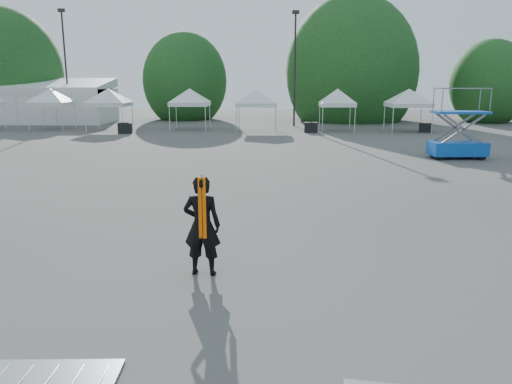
{
  "coord_description": "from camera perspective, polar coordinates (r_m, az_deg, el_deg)",
  "views": [
    {
      "loc": [
        0.98,
        -12.78,
        3.86
      ],
      "look_at": [
        0.63,
        -1.24,
        1.3
      ],
      "focal_mm": 35.0,
      "sensor_mm": 36.0,
      "label": 1
    }
  ],
  "objects": [
    {
      "name": "scissor_lift",
      "position": [
        27.5,
        22.24,
        7.27
      ],
      "size": [
        2.83,
        1.53,
        3.56
      ],
      "rotation": [
        0.0,
        0.0,
        0.06
      ],
      "color": "#0C439F",
      "rests_on": "ground"
    },
    {
      "name": "tree_mid_e",
      "position": [
        52.4,
        10.84,
        13.35
      ],
      "size": [
        5.12,
        5.12,
        7.79
      ],
      "color": "#382314",
      "rests_on": "ground"
    },
    {
      "name": "tent_b",
      "position": [
        44.97,
        -22.47,
        10.54
      ],
      "size": [
        4.16,
        4.16,
        3.88
      ],
      "color": "silver",
      "rests_on": "ground"
    },
    {
      "name": "light_pole_west",
      "position": [
        50.52,
        -20.97,
        13.86
      ],
      "size": [
        0.6,
        0.25,
        10.3
      ],
      "color": "black",
      "rests_on": "ground"
    },
    {
      "name": "tent_g",
      "position": [
        41.32,
        17.09,
        10.84
      ],
      "size": [
        4.47,
        4.47,
        3.88
      ],
      "color": "silver",
      "rests_on": "ground"
    },
    {
      "name": "ground",
      "position": [
        13.38,
        -2.55,
        -4.27
      ],
      "size": [
        120.0,
        120.0,
        0.0
      ],
      "primitive_type": "plane",
      "color": "#474442",
      "rests_on": "ground"
    },
    {
      "name": "marquee",
      "position": [
        53.05,
        -24.27,
        9.37
      ],
      "size": [
        15.0,
        6.25,
        4.23
      ],
      "color": "silver",
      "rests_on": "ground"
    },
    {
      "name": "crate_east",
      "position": [
        41.33,
        18.8,
        6.96
      ],
      "size": [
        1.01,
        0.85,
        0.7
      ],
      "primitive_type": "cube",
      "rotation": [
        0.0,
        0.0,
        -0.18
      ],
      "color": "black",
      "rests_on": "ground"
    },
    {
      "name": "barrier_left",
      "position": [
        7.52,
        -24.0,
        -19.25
      ],
      "size": [
        2.15,
        1.14,
        0.07
      ],
      "rotation": [
        0.0,
        0.0,
        0.04
      ],
      "color": "#A3A6AB",
      "rests_on": "ground"
    },
    {
      "name": "tent_c",
      "position": [
        42.29,
        -16.54,
        10.9
      ],
      "size": [
        4.38,
        4.38,
        3.88
      ],
      "color": "silver",
      "rests_on": "ground"
    },
    {
      "name": "crate_mid",
      "position": [
        39.25,
        6.31,
        7.35
      ],
      "size": [
        1.08,
        0.88,
        0.79
      ],
      "primitive_type": "cube",
      "rotation": [
        0.0,
        0.0,
        -0.09
      ],
      "color": "black",
      "rests_on": "ground"
    },
    {
      "name": "tent_f",
      "position": [
        40.56,
        9.3,
        11.2
      ],
      "size": [
        3.81,
        3.81,
        3.88
      ],
      "color": "silver",
      "rests_on": "ground"
    },
    {
      "name": "light_pole_east",
      "position": [
        44.85,
        4.47,
        14.57
      ],
      "size": [
        0.6,
        0.25,
        9.8
      ],
      "color": "black",
      "rests_on": "ground"
    },
    {
      "name": "crate_west",
      "position": [
        39.61,
        -14.73,
        7.07
      ],
      "size": [
        1.16,
        0.98,
        0.8
      ],
      "primitive_type": "cube",
      "rotation": [
        0.0,
        0.0,
        0.2
      ],
      "color": "black",
      "rests_on": "ground"
    },
    {
      "name": "tree_far_w",
      "position": [
        57.5,
        -26.86,
        11.86
      ],
      "size": [
        4.8,
        4.8,
        7.3
      ],
      "color": "#382314",
      "rests_on": "ground"
    },
    {
      "name": "tree_far_e",
      "position": [
        54.03,
        25.14,
        11.09
      ],
      "size": [
        3.84,
        3.84,
        5.84
      ],
      "color": "#382314",
      "rests_on": "ground"
    },
    {
      "name": "tent_d",
      "position": [
        41.59,
        -7.59,
        11.28
      ],
      "size": [
        4.33,
        4.33,
        3.88
      ],
      "color": "silver",
      "rests_on": "ground"
    },
    {
      "name": "tent_e",
      "position": [
        39.97,
        0.08,
        11.34
      ],
      "size": [
        4.52,
        4.52,
        3.88
      ],
      "color": "silver",
      "rests_on": "ground"
    },
    {
      "name": "man",
      "position": [
        10.1,
        -6.19,
        -3.81
      ],
      "size": [
        0.79,
        0.55,
        2.07
      ],
      "rotation": [
        0.0,
        0.0,
        3.06
      ],
      "color": "black",
      "rests_on": "ground"
    },
    {
      "name": "tree_mid_w",
      "position": [
        53.54,
        -8.11,
        12.44
      ],
      "size": [
        4.16,
        4.16,
        6.33
      ],
      "color": "#382314",
      "rests_on": "ground"
    }
  ]
}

